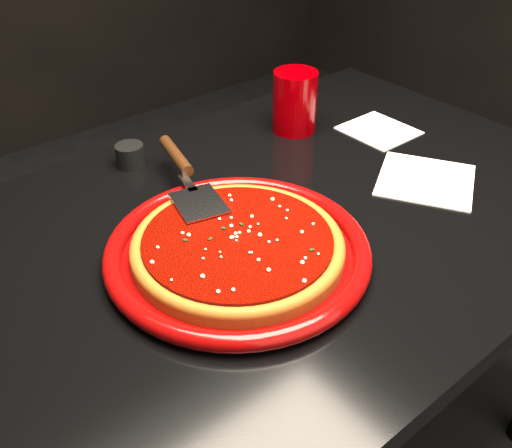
{
  "coord_description": "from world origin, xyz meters",
  "views": [
    {
      "loc": [
        -0.54,
        -0.59,
        1.29
      ],
      "look_at": [
        -0.07,
        -0.02,
        0.77
      ],
      "focal_mm": 40.0,
      "sensor_mm": 36.0,
      "label": 1
    }
  ],
  "objects_px": {
    "table": "(277,361)",
    "pizza_server": "(187,175)",
    "plate": "(238,250)",
    "cup": "(295,102)",
    "ramekin": "(130,155)"
  },
  "relations": [
    {
      "from": "ramekin",
      "to": "plate",
      "type": "bearing_deg",
      "value": -92.83
    },
    {
      "from": "pizza_server",
      "to": "table",
      "type": "bearing_deg",
      "value": -39.84
    },
    {
      "from": "ramekin",
      "to": "cup",
      "type": "bearing_deg",
      "value": -14.17
    },
    {
      "from": "table",
      "to": "cup",
      "type": "xyz_separation_m",
      "value": [
        0.23,
        0.22,
        0.44
      ]
    },
    {
      "from": "table",
      "to": "pizza_server",
      "type": "relative_size",
      "value": 3.8
    },
    {
      "from": "plate",
      "to": "ramekin",
      "type": "xyz_separation_m",
      "value": [
        0.02,
        0.36,
        0.01
      ]
    },
    {
      "from": "plate",
      "to": "cup",
      "type": "xyz_separation_m",
      "value": [
        0.36,
        0.27,
        0.05
      ]
    },
    {
      "from": "cup",
      "to": "ramekin",
      "type": "height_order",
      "value": "cup"
    },
    {
      "from": "plate",
      "to": "ramekin",
      "type": "height_order",
      "value": "ramekin"
    },
    {
      "from": "table",
      "to": "ramekin",
      "type": "distance_m",
      "value": 0.51
    },
    {
      "from": "pizza_server",
      "to": "cup",
      "type": "distance_m",
      "value": 0.34
    },
    {
      "from": "cup",
      "to": "ramekin",
      "type": "bearing_deg",
      "value": 165.83
    },
    {
      "from": "plate",
      "to": "ramekin",
      "type": "relative_size",
      "value": 7.41
    },
    {
      "from": "plate",
      "to": "cup",
      "type": "height_order",
      "value": "cup"
    },
    {
      "from": "pizza_server",
      "to": "ramekin",
      "type": "bearing_deg",
      "value": 109.64
    }
  ]
}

